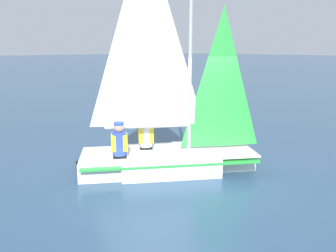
% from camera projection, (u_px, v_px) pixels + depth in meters
% --- Properties ---
extents(ground_plane, '(260.00, 260.00, 0.00)m').
position_uv_depth(ground_plane, '(168.00, 168.00, 7.47)').
color(ground_plane, '#2D4C6B').
extents(sailboat_main, '(3.94, 3.37, 5.15)m').
position_uv_depth(sailboat_main, '(167.00, 139.00, 7.30)').
color(sailboat_main, white).
rests_on(sailboat_main, ground_plane).
extents(sailor_helm, '(0.43, 0.42, 1.16)m').
position_uv_depth(sailor_helm, '(146.00, 139.00, 7.58)').
color(sailor_helm, black).
rests_on(sailor_helm, ground_plane).
extents(sailor_crew, '(0.43, 0.42, 1.16)m').
position_uv_depth(sailor_crew, '(120.00, 147.00, 6.97)').
color(sailor_crew, black).
rests_on(sailor_crew, ground_plane).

